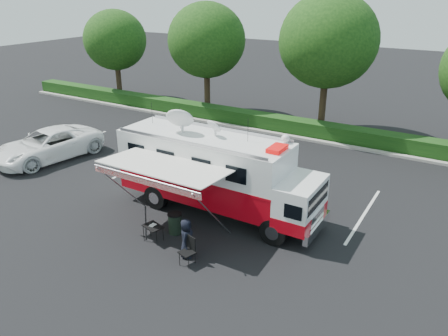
% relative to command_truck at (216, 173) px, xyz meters
% --- Properties ---
extents(ground_plane, '(120.00, 120.00, 0.00)m').
position_rel_command_truck_xyz_m(ground_plane, '(0.08, 0.00, -1.84)').
color(ground_plane, black).
rests_on(ground_plane, ground).
extents(back_border, '(60.00, 6.14, 8.87)m').
position_rel_command_truck_xyz_m(back_border, '(1.22, 12.90, 3.17)').
color(back_border, '#9E998E').
rests_on(back_border, ground_plane).
extents(stall_lines, '(24.12, 5.50, 0.01)m').
position_rel_command_truck_xyz_m(stall_lines, '(-0.42, 3.00, -1.83)').
color(stall_lines, silver).
rests_on(stall_lines, ground_plane).
extents(command_truck, '(8.94, 2.46, 4.29)m').
position_rel_command_truck_xyz_m(command_truck, '(0.00, 0.00, 0.00)').
color(command_truck, black).
rests_on(command_truck, ground_plane).
extents(awning, '(4.88, 2.53, 2.95)m').
position_rel_command_truck_xyz_m(awning, '(-0.80, -2.55, 0.92)').
color(awning, silver).
rests_on(awning, ground_plane).
extents(white_suv, '(3.68, 6.39, 1.68)m').
position_rel_command_truck_xyz_m(white_suv, '(-11.44, 0.47, -1.84)').
color(white_suv, white).
rests_on(white_suv, ground_plane).
extents(person, '(0.70, 0.86, 1.50)m').
position_rel_command_truck_xyz_m(person, '(0.86, -3.41, -1.84)').
color(person, black).
rests_on(person, ground_plane).
extents(folding_table, '(0.88, 0.73, 0.65)m').
position_rel_command_truck_xyz_m(folding_table, '(-0.84, -3.23, -1.24)').
color(folding_table, black).
rests_on(folding_table, ground_plane).
extents(folding_chair, '(0.61, 0.64, 1.03)m').
position_rel_command_truck_xyz_m(folding_chair, '(1.18, -3.70, -1.22)').
color(folding_chair, black).
rests_on(folding_chair, ground_plane).
extents(trash_bin, '(0.57, 0.57, 0.85)m').
position_rel_command_truck_xyz_m(trash_bin, '(-0.48, -2.33, -1.41)').
color(trash_bin, black).
rests_on(trash_bin, ground_plane).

